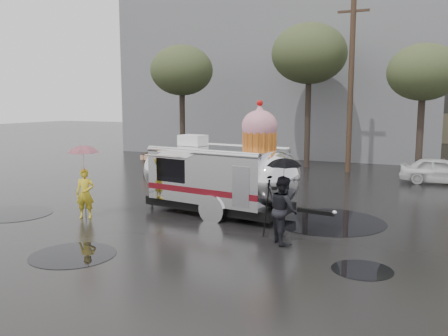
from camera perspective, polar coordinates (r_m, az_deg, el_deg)
The scene contains 14 objects.
ground at distance 13.88m, azimuth -6.03°, elevation -7.64°, with size 120.00×120.00×0.00m, color black.
puddles at distance 14.37m, azimuth -2.10°, elevation -7.03°, with size 13.38×8.73×0.01m.
grey_building at distance 37.22m, azimuth 7.61°, elevation 12.21°, with size 22.00×12.00×13.00m, color slate.
utility_pole at distance 25.88m, azimuth 15.01°, elevation 9.71°, with size 1.60×0.28×9.00m.
tree_left at distance 28.18m, azimuth -5.11°, elevation 11.55°, with size 3.64×3.64×6.95m.
tree_mid at distance 27.49m, azimuth 10.21°, elevation 13.33°, with size 4.20×4.20×8.03m.
tree_right at distance 24.56m, azimuth 22.87°, elevation 10.48°, with size 3.36×3.36×6.42m.
barricade_row at distance 24.98m, azimuth -5.49°, elevation 0.59°, with size 4.30×0.80×1.00m.
airstream_trailer at distance 15.77m, azimuth -0.40°, elevation -0.67°, with size 7.10×3.07×3.86m.
person_left at distance 15.89m, azimuth -16.37°, elevation -2.97°, with size 0.58×0.38×1.60m, color gold.
umbrella_pink at distance 15.71m, azimuth -16.54°, elevation 1.24°, with size 1.24×1.24×2.40m.
person_right at distance 12.65m, azimuth 7.14°, elevation -5.00°, with size 0.86×0.48×1.80m, color black.
umbrella_black at distance 12.46m, azimuth 7.22°, elevation -0.39°, with size 1.11×1.11×2.31m.
tripod at distance 13.15m, azimuth 6.03°, elevation -4.75°, with size 0.58×0.58×1.44m.
Camera 1 is at (6.80, -11.51, 3.74)m, focal length 38.00 mm.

